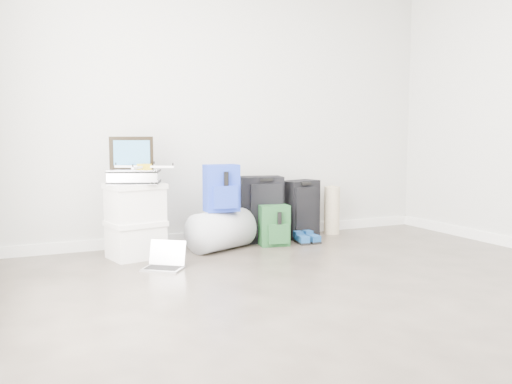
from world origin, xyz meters
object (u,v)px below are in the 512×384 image
boxes_stack (135,221)px  laptop (165,262)px  large_suitcase (261,209)px  duffel_bag (221,230)px  carry_on (300,209)px  briefcase (134,177)px

boxes_stack → laptop: size_ratio=1.73×
large_suitcase → boxes_stack: bearing=-159.5°
boxes_stack → duffel_bag: 0.79m
large_suitcase → carry_on: size_ratio=1.10×
laptop → boxes_stack: bearing=142.5°
boxes_stack → carry_on: boxes_stack is taller
large_suitcase → briefcase: bearing=-159.5°
duffel_bag → carry_on: bearing=-10.8°
boxes_stack → duffel_bag: (0.78, -0.00, -0.14)m
briefcase → large_suitcase: 1.34m
briefcase → duffel_bag: 0.93m
duffel_bag → briefcase: bearing=155.9°
briefcase → carry_on: bearing=27.2°
carry_on → laptop: bearing=-171.4°
carry_on → boxes_stack: bearing=172.6°
briefcase → laptop: size_ratio=1.12×
duffel_bag → laptop: size_ratio=1.58×
boxes_stack → briefcase: briefcase is taller
briefcase → boxes_stack: bearing=0.0°
carry_on → laptop: carry_on is taller
large_suitcase → laptop: large_suitcase is taller
boxes_stack → briefcase: bearing=0.0°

